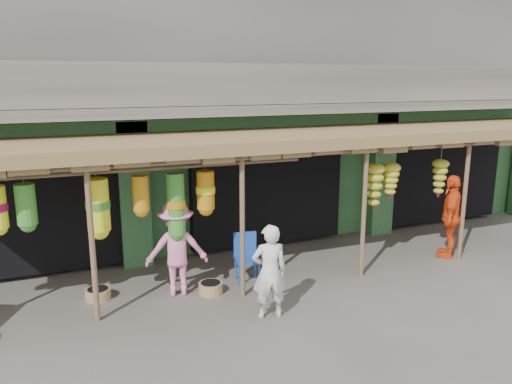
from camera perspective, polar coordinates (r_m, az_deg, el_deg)
name	(u,v)px	position (r m, az deg, el deg)	size (l,w,h in m)	color
ground	(311,279)	(9.90, 6.34, -9.89)	(80.00, 80.00, 0.00)	#514C47
building	(228,95)	(13.61, -3.24, 10.96)	(16.40, 6.80, 7.00)	gray
awning	(289,143)	(9.86, 3.77, 5.57)	(14.00, 2.70, 2.79)	brown
blue_chair	(246,254)	(9.63, -1.13, -7.15)	(0.52, 0.53, 0.94)	#1A49AB
basket_left	(98,294)	(9.43, -17.60, -11.04)	(0.45, 0.45, 0.19)	olive
basket_right	(211,288)	(9.26, -5.20, -10.87)	(0.44, 0.44, 0.20)	#986D47
person_front	(269,272)	(8.11, 1.55, -9.09)	(0.57, 0.38, 1.57)	silver
person_vendor	(451,216)	(11.56, 21.37, -2.61)	(1.07, 0.44, 1.82)	#EE4D16
person_shopper	(177,249)	(9.04, -9.06, -6.40)	(1.11, 0.64, 1.72)	pink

